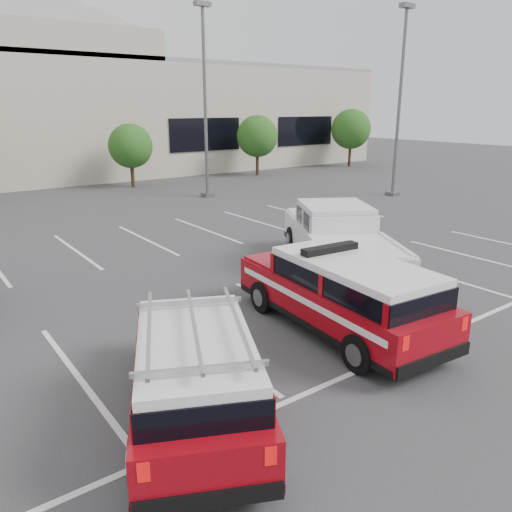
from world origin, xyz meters
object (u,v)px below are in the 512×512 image
(fire_chief_suv, at_px, (341,298))
(tree_mid_right, at_px, (132,147))
(tree_far_right, at_px, (351,130))
(light_pole_mid, at_px, (205,103))
(white_pickup, at_px, (338,246))
(ladder_suv, at_px, (195,378))
(tree_right, at_px, (258,138))
(light_pole_right, at_px, (399,103))
(convention_building, at_px, (10,111))

(fire_chief_suv, bearing_deg, tree_mid_right, 83.06)
(tree_far_right, bearing_deg, light_pole_mid, -161.52)
(fire_chief_suv, distance_m, white_pickup, 4.46)
(tree_mid_right, xyz_separation_m, light_pole_mid, (1.91, -6.05, 2.68))
(tree_mid_right, height_order, white_pickup, tree_mid_right)
(light_pole_mid, bearing_deg, tree_mid_right, 107.52)
(tree_far_right, distance_m, ladder_suv, 38.20)
(tree_far_right, height_order, fire_chief_suv, tree_far_right)
(tree_mid_right, xyz_separation_m, tree_right, (10.00, 0.00, 0.27))
(tree_far_right, bearing_deg, white_pickup, -137.25)
(tree_right, distance_m, light_pole_right, 12.32)
(tree_far_right, height_order, ladder_suv, tree_far_right)
(fire_chief_suv, xyz_separation_m, white_pickup, (3.13, 3.18, 0.02))
(fire_chief_suv, bearing_deg, convention_building, 94.96)
(light_pole_right, bearing_deg, tree_right, 94.31)
(tree_mid_right, bearing_deg, fire_chief_suv, -101.96)
(tree_right, bearing_deg, ladder_suv, -128.41)
(light_pole_right, xyz_separation_m, white_pickup, (-12.73, -8.13, -4.38))
(tree_mid_right, distance_m, white_pickup, 20.33)
(convention_building, xyz_separation_m, light_pole_right, (15.82, -21.86, 0.47))
(tree_far_right, bearing_deg, tree_mid_right, -180.00)
(tree_right, bearing_deg, white_pickup, -120.37)
(tree_far_right, height_order, white_pickup, tree_far_right)
(white_pickup, bearing_deg, tree_right, 89.44)
(fire_chief_suv, bearing_deg, light_pole_right, 40.51)
(tree_right, distance_m, white_pickup, 23.47)
(convention_building, height_order, light_pole_right, convention_building)
(convention_building, bearing_deg, ladder_suv, -97.36)
(white_pickup, bearing_deg, light_pole_right, 62.37)
(tree_far_right, bearing_deg, tree_right, -180.00)
(tree_far_right, bearing_deg, fire_chief_suv, -136.89)
(convention_building, xyz_separation_m, tree_right, (14.91, -9.82, -1.95))
(light_pole_mid, xyz_separation_m, light_pole_right, (9.00, -6.00, 0.00))
(tree_right, xyz_separation_m, fire_chief_suv, (-14.95, -23.35, -1.98))
(tree_right, xyz_separation_m, tree_far_right, (10.00, 0.00, 0.27))
(white_pickup, bearing_deg, tree_mid_right, 114.65)
(convention_building, relative_size, ladder_suv, 11.73)
(tree_mid_right, distance_m, fire_chief_suv, 23.93)
(tree_mid_right, xyz_separation_m, white_pickup, (-1.82, -20.17, -1.69))
(light_pole_mid, xyz_separation_m, ladder_suv, (-11.24, -18.33, -4.43))
(light_pole_right, relative_size, white_pickup, 1.49)
(tree_right, height_order, light_pole_mid, light_pole_mid)
(tree_right, bearing_deg, convention_building, 146.63)
(convention_building, distance_m, fire_chief_suv, 33.40)
(tree_far_right, relative_size, light_pole_mid, 0.47)
(white_pickup, relative_size, ladder_suv, 1.34)
(tree_right, bearing_deg, light_pole_mid, -143.23)
(convention_building, distance_m, ladder_suv, 34.71)
(fire_chief_suv, bearing_deg, tree_far_right, 48.13)
(light_pole_mid, distance_m, white_pickup, 15.25)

